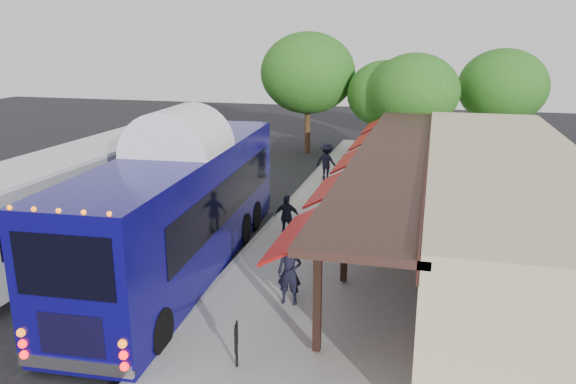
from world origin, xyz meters
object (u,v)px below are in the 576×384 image
Objects in this scene: city_bus at (79,193)px; ped_a at (290,272)px; ped_d at (327,162)px; coach_bus at (182,202)px; ped_c at (287,217)px; sign_board at (236,339)px; ped_b at (364,189)px.

city_bus is 9.12m from ped_a.
ped_d is at bearing 94.89° from ped_a.
coach_bus is 12.30m from ped_d.
coach_bus is 8.07× the size of ped_c.
city_bus is 10.41m from sign_board.
sign_board is (-0.38, -3.30, -0.23)m from ped_a.
ped_b is 0.84× the size of ped_d.
ped_b is (0.86, 9.55, -0.11)m from ped_a.
ped_d is (-0.20, 8.83, 0.15)m from ped_c.
ped_a reaches higher than ped_c.
ped_a is (3.99, -1.85, -1.17)m from coach_bus.
coach_bus is at bearing 48.27° from ped_c.
ped_d reaches higher than sign_board.
coach_bus reaches higher than ped_b.
ped_b is 5.05m from ped_c.
ped_d is (2.41, 12.01, -1.13)m from coach_bus.
sign_board is at bearing -37.14° from city_bus.
coach_bus reaches higher than ped_a.
ped_a reaches higher than sign_board.
ped_a is at bearing 116.46° from ped_d.
ped_b is 1.59× the size of sign_board.
ped_d is at bearing 57.92° from city_bus.
coach_bus is 9.19m from ped_b.
ped_c reaches higher than sign_board.
coach_bus is at bearing 111.50° from sign_board.
ped_c is at bearing 16.08° from city_bus.
ped_c is 8.39m from sign_board.
city_bus is at bearing 12.97° from ped_c.
sign_board is at bearing -58.39° from coach_bus.
city_bus reaches higher than ped_a.
ped_d reaches higher than ped_a.
city_bus reaches higher than ped_c.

